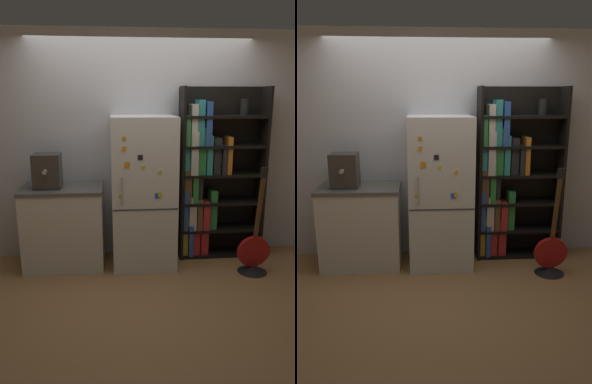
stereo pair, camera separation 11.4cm
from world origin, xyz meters
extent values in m
plane|color=#A87542|center=(0.00, 0.00, 0.00)|extent=(16.00, 16.00, 0.00)
cube|color=silver|center=(0.00, 0.47, 1.30)|extent=(8.00, 0.05, 2.60)
cube|color=white|center=(0.00, 0.13, 0.84)|extent=(0.69, 0.64, 1.67)
cube|color=#333333|center=(0.00, -0.19, 0.73)|extent=(0.68, 0.01, 0.01)
cube|color=#B2B2B7|center=(-0.24, -0.20, 0.93)|extent=(0.02, 0.02, 0.30)
cube|color=yellow|center=(-0.26, -0.19, 0.88)|extent=(0.04, 0.01, 0.04)
cube|color=black|center=(-0.05, -0.19, 1.28)|extent=(0.05, 0.01, 0.05)
cube|color=blue|center=(0.12, -0.19, 0.88)|extent=(0.05, 0.02, 0.05)
cube|color=yellow|center=(-0.02, -0.19, 1.18)|extent=(0.03, 0.01, 0.03)
cube|color=orange|center=(-0.21, -0.19, 1.37)|extent=(0.04, 0.01, 0.04)
cube|color=orange|center=(-0.19, -0.19, 1.21)|extent=(0.06, 0.02, 0.06)
cube|color=yellow|center=(0.15, -0.19, 1.13)|extent=(0.04, 0.02, 0.04)
cube|color=yellow|center=(0.14, -0.19, 0.89)|extent=(0.05, 0.02, 0.05)
cube|color=orange|center=(-0.21, -0.19, 1.47)|extent=(0.04, 0.01, 0.04)
cube|color=black|center=(0.45, 0.29, 0.99)|extent=(0.03, 0.32, 1.98)
cube|color=black|center=(1.40, 0.29, 0.99)|extent=(0.03, 0.32, 1.98)
cube|color=black|center=(0.93, 0.43, 0.99)|extent=(0.98, 0.03, 1.98)
cube|color=black|center=(0.93, 0.29, 0.01)|extent=(0.92, 0.29, 0.03)
cube|color=black|center=(0.93, 0.29, 0.33)|extent=(0.92, 0.29, 0.03)
cube|color=black|center=(0.93, 0.29, 0.66)|extent=(0.92, 0.29, 0.03)
cube|color=black|center=(0.93, 0.29, 0.99)|extent=(0.92, 0.29, 0.03)
cube|color=black|center=(0.93, 0.29, 1.32)|extent=(0.92, 0.29, 0.03)
cube|color=black|center=(0.93, 0.29, 1.65)|extent=(0.92, 0.29, 0.03)
cube|color=gold|center=(0.51, 0.29, 0.28)|extent=(0.06, 0.20, 0.50)
cube|color=#2D59B2|center=(0.57, 0.28, 0.22)|extent=(0.05, 0.26, 0.38)
cube|color=red|center=(0.64, 0.29, 0.28)|extent=(0.08, 0.22, 0.49)
cube|color=red|center=(0.74, 0.29, 0.26)|extent=(0.09, 0.20, 0.46)
cube|color=#2D59B2|center=(0.50, 0.29, 0.58)|extent=(0.05, 0.23, 0.47)
cube|color=silver|center=(0.58, 0.29, 0.55)|extent=(0.08, 0.24, 0.40)
cube|color=brown|center=(0.67, 0.30, 0.53)|extent=(0.06, 0.27, 0.37)
cube|color=red|center=(0.75, 0.28, 0.51)|extent=(0.08, 0.23, 0.34)
cube|color=#338C3F|center=(0.83, 0.30, 0.58)|extent=(0.07, 0.21, 0.47)
cube|color=brown|center=(0.52, 0.29, 0.87)|extent=(0.08, 0.24, 0.38)
cube|color=#338C3F|center=(0.61, 0.28, 0.94)|extent=(0.06, 0.23, 0.53)
cube|color=#262628|center=(0.67, 0.29, 0.90)|extent=(0.04, 0.20, 0.45)
cube|color=teal|center=(0.50, 0.30, 1.19)|extent=(0.06, 0.22, 0.38)
cube|color=silver|center=(0.58, 0.30, 1.25)|extent=(0.08, 0.27, 0.49)
cube|color=#338C3F|center=(0.67, 0.30, 1.27)|extent=(0.08, 0.21, 0.53)
cube|color=teal|center=(0.76, 0.28, 1.23)|extent=(0.06, 0.22, 0.44)
cube|color=#262628|center=(0.85, 0.30, 1.21)|extent=(0.08, 0.21, 0.42)
cube|color=#262628|center=(0.93, 0.29, 1.17)|extent=(0.05, 0.26, 0.33)
cube|color=orange|center=(0.99, 0.29, 1.22)|extent=(0.05, 0.23, 0.43)
cube|color=#338C3F|center=(0.50, 0.28, 1.50)|extent=(0.05, 0.25, 0.33)
cube|color=silver|center=(0.57, 0.30, 1.56)|extent=(0.07, 0.25, 0.45)
cube|color=teal|center=(0.65, 0.29, 1.59)|extent=(0.07, 0.23, 0.50)
cube|color=#2D59B2|center=(0.73, 0.29, 1.58)|extent=(0.06, 0.26, 0.48)
cylinder|color=black|center=(1.16, 0.29, 1.76)|extent=(0.10, 0.10, 0.18)
cube|color=silver|center=(-0.89, 0.16, 0.44)|extent=(0.86, 0.58, 0.87)
cube|color=#5B5651|center=(-0.89, 0.16, 0.89)|extent=(0.88, 0.60, 0.04)
cube|color=#38332D|center=(-1.03, 0.13, 1.10)|extent=(0.29, 0.26, 0.37)
cylinder|color=#A5A39E|center=(-1.03, -0.03, 1.12)|extent=(0.04, 0.06, 0.04)
cone|color=black|center=(1.17, -0.22, 0.03)|extent=(0.32, 0.32, 0.06)
cylinder|color=#B21919|center=(1.17, -0.22, 0.24)|extent=(0.36, 0.09, 0.36)
cube|color=brown|center=(1.17, -0.30, 0.75)|extent=(0.04, 0.11, 0.66)
cube|color=black|center=(1.17, -0.35, 1.13)|extent=(0.07, 0.04, 0.11)
camera|label=1|loc=(-0.32, -3.88, 1.86)|focal=35.00mm
camera|label=2|loc=(-0.20, -3.89, 1.86)|focal=35.00mm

